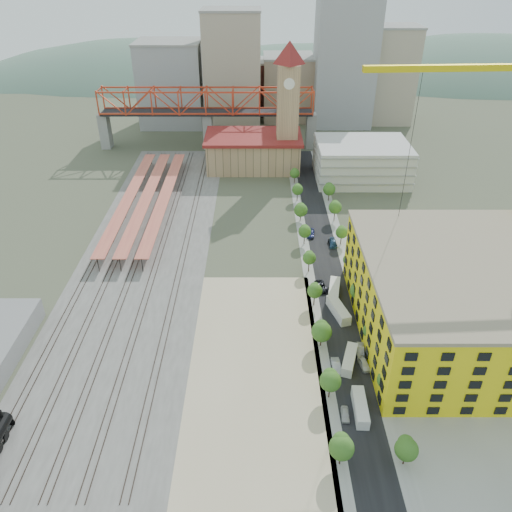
{
  "coord_description": "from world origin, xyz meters",
  "views": [
    {
      "loc": [
        -3.87,
        -109.16,
        75.95
      ],
      "look_at": [
        -3.92,
        -2.97,
        10.0
      ],
      "focal_mm": 35.0,
      "sensor_mm": 36.0,
      "label": 1
    }
  ],
  "objects_px": {
    "construction_building": "(462,299)",
    "site_trailer_c": "(338,310)",
    "site_trailer_b": "(349,360)",
    "car_0": "(345,414)",
    "site_trailer_a": "(360,407)",
    "site_trailer_d": "(334,291)",
    "clock_tower": "(288,96)"
  },
  "relations": [
    {
      "from": "construction_building",
      "to": "site_trailer_c",
      "type": "height_order",
      "value": "construction_building"
    },
    {
      "from": "site_trailer_b",
      "to": "site_trailer_c",
      "type": "relative_size",
      "value": 0.91
    },
    {
      "from": "site_trailer_b",
      "to": "car_0",
      "type": "xyz_separation_m",
      "value": [
        -3.0,
        -14.18,
        -0.54
      ]
    },
    {
      "from": "construction_building",
      "to": "site_trailer_a",
      "type": "relative_size",
      "value": 5.68
    },
    {
      "from": "site_trailer_b",
      "to": "site_trailer_a",
      "type": "bearing_deg",
      "value": -72.23
    },
    {
      "from": "site_trailer_b",
      "to": "car_0",
      "type": "relative_size",
      "value": 2.27
    },
    {
      "from": "site_trailer_c",
      "to": "site_trailer_d",
      "type": "bearing_deg",
      "value": 74.38
    },
    {
      "from": "construction_building",
      "to": "car_0",
      "type": "xyz_separation_m",
      "value": [
        -29.0,
        -24.85,
        -8.75
      ]
    },
    {
      "from": "clock_tower",
      "to": "site_trailer_b",
      "type": "relative_size",
      "value": 5.96
    },
    {
      "from": "site_trailer_d",
      "to": "car_0",
      "type": "relative_size",
      "value": 2.48
    },
    {
      "from": "clock_tower",
      "to": "site_trailer_b",
      "type": "height_order",
      "value": "clock_tower"
    },
    {
      "from": "site_trailer_d",
      "to": "construction_building",
      "type": "bearing_deg",
      "value": -17.27
    },
    {
      "from": "site_trailer_c",
      "to": "car_0",
      "type": "xyz_separation_m",
      "value": [
        -3.0,
        -31.04,
        -0.65
      ]
    },
    {
      "from": "construction_building",
      "to": "site_trailer_a",
      "type": "xyz_separation_m",
      "value": [
        -26.0,
        -23.62,
        -8.19
      ]
    },
    {
      "from": "site_trailer_a",
      "to": "car_0",
      "type": "bearing_deg",
      "value": -155.76
    },
    {
      "from": "site_trailer_a",
      "to": "car_0",
      "type": "relative_size",
      "value": 2.31
    },
    {
      "from": "car_0",
      "to": "site_trailer_c",
      "type": "bearing_deg",
      "value": 88.04
    },
    {
      "from": "site_trailer_c",
      "to": "site_trailer_d",
      "type": "height_order",
      "value": "site_trailer_d"
    },
    {
      "from": "site_trailer_a",
      "to": "site_trailer_c",
      "type": "height_order",
      "value": "site_trailer_c"
    },
    {
      "from": "clock_tower",
      "to": "car_0",
      "type": "height_order",
      "value": "clock_tower"
    },
    {
      "from": "clock_tower",
      "to": "car_0",
      "type": "bearing_deg",
      "value": -87.71
    },
    {
      "from": "clock_tower",
      "to": "site_trailer_a",
      "type": "distance_m",
      "value": 126.89
    },
    {
      "from": "site_trailer_c",
      "to": "site_trailer_d",
      "type": "distance_m",
      "value": 8.01
    },
    {
      "from": "clock_tower",
      "to": "site_trailer_b",
      "type": "bearing_deg",
      "value": -85.87
    },
    {
      "from": "clock_tower",
      "to": "car_0",
      "type": "xyz_separation_m",
      "value": [
        5.0,
        -124.84,
        -28.04
      ]
    },
    {
      "from": "site_trailer_b",
      "to": "construction_building",
      "type": "bearing_deg",
      "value": 40.08
    },
    {
      "from": "site_trailer_a",
      "to": "site_trailer_b",
      "type": "xyz_separation_m",
      "value": [
        0.0,
        12.95,
        -0.03
      ]
    },
    {
      "from": "construction_building",
      "to": "site_trailer_b",
      "type": "relative_size",
      "value": 5.8
    },
    {
      "from": "site_trailer_c",
      "to": "construction_building",
      "type": "bearing_deg",
      "value": -29.02
    },
    {
      "from": "site_trailer_b",
      "to": "site_trailer_c",
      "type": "distance_m",
      "value": 16.87
    },
    {
      "from": "site_trailer_c",
      "to": "car_0",
      "type": "bearing_deg",
      "value": -111.14
    },
    {
      "from": "clock_tower",
      "to": "site_trailer_d",
      "type": "xyz_separation_m",
      "value": [
        8.0,
        -85.79,
        -27.39
      ]
    }
  ]
}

